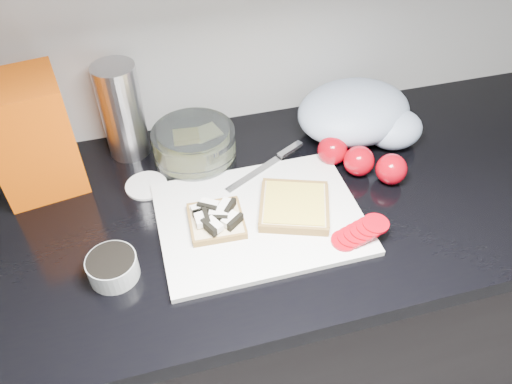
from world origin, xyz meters
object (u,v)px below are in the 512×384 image
(glass_bowl, at_px, (194,145))
(bread_bag, at_px, (31,136))
(cutting_board, at_px, (260,218))
(steel_canister, at_px, (122,111))

(glass_bowl, relative_size, bread_bag, 0.75)
(cutting_board, relative_size, bread_bag, 1.63)
(bread_bag, bearing_deg, steel_canister, 8.60)
(cutting_board, height_order, steel_canister, steel_canister)
(cutting_board, bearing_deg, steel_canister, 128.28)
(cutting_board, xyz_separation_m, steel_canister, (-0.23, 0.29, 0.10))
(glass_bowl, height_order, bread_bag, bread_bag)
(bread_bag, bearing_deg, cutting_board, -38.97)
(cutting_board, xyz_separation_m, glass_bowl, (-0.09, 0.22, 0.03))
(cutting_board, relative_size, steel_canister, 1.82)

